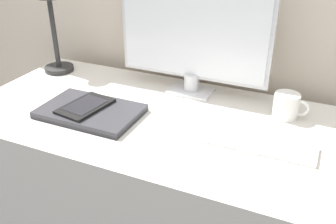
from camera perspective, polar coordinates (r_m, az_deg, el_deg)
The scene contains 7 objects.
desk at distance 1.47m, azimuth -1.52°, elevation -13.67°, with size 1.31×0.64×0.76m.
monitor at distance 1.33m, azimuth 3.87°, elevation 12.52°, with size 0.56×0.11×0.46m.
keyboard at distance 1.12m, azimuth 13.43°, elevation -4.68°, with size 0.33×0.10×0.01m.
laptop at distance 1.27m, azimuth -11.73°, elevation 0.09°, with size 0.33×0.21×0.02m.
ereader at distance 1.27m, azimuth -12.49°, elevation 0.90°, with size 0.14×0.20×0.01m.
desk_lamp at distance 1.61m, azimuth -17.16°, elevation 12.76°, with size 0.12×0.12×0.36m.
coffee_mug at distance 1.28m, azimuth 17.65°, elevation 0.92°, with size 0.11×0.08×0.08m.
Camera 1 is at (0.48, -0.81, 1.36)m, focal length 40.00 mm.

